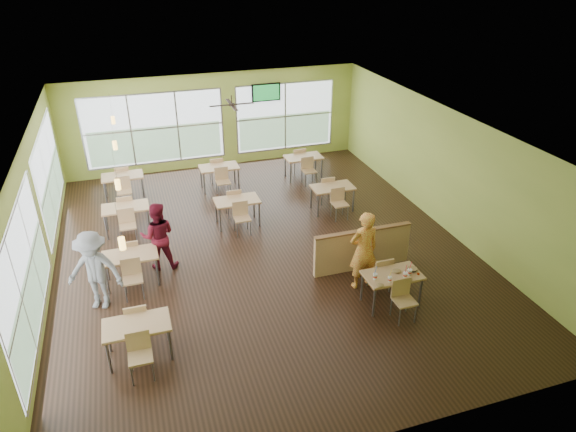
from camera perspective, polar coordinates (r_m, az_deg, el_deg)
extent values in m
plane|color=black|center=(13.08, -2.79, -3.68)|extent=(12.00, 12.00, 0.00)
plane|color=white|center=(11.74, -3.15, 9.77)|extent=(12.00, 12.00, 0.00)
cube|color=#B4C34F|center=(17.82, -8.16, 10.43)|extent=(10.00, 0.04, 3.20)
cube|color=#B4C34F|center=(7.63, 9.51, -15.78)|extent=(10.00, 0.04, 3.20)
cube|color=#B4C34F|center=(12.19, -26.26, -0.66)|extent=(0.04, 12.00, 3.20)
cube|color=#B4C34F|center=(14.33, 16.78, 5.17)|extent=(0.04, 12.00, 3.20)
cube|color=white|center=(10.49, -27.12, -5.95)|extent=(0.02, 4.50, 2.35)
cube|color=white|center=(14.94, -25.01, 4.31)|extent=(0.02, 4.50, 2.35)
cube|color=white|center=(17.62, -14.60, 9.36)|extent=(4.50, 0.02, 2.35)
cube|color=white|center=(18.39, -0.32, 11.01)|extent=(3.50, 0.02, 2.35)
cube|color=#B7BABC|center=(13.20, -24.80, -4.44)|extent=(0.04, 9.40, 0.05)
cube|color=#B7BABC|center=(18.24, -7.10, 6.75)|extent=(8.00, 0.04, 0.05)
cube|color=tan|center=(11.01, 11.55, -6.43)|extent=(1.20, 0.70, 0.04)
cube|color=brown|center=(11.03, 11.54, -6.54)|extent=(1.22, 0.71, 0.01)
cylinder|color=slate|center=(10.80, 9.55, -9.44)|extent=(0.05, 0.05, 0.71)
cylinder|color=slate|center=(11.27, 14.51, -8.25)|extent=(0.05, 0.05, 0.71)
cylinder|color=slate|center=(11.21, 8.22, -7.77)|extent=(0.05, 0.05, 0.71)
cylinder|color=slate|center=(11.67, 13.05, -6.70)|extent=(0.05, 0.05, 0.71)
cube|color=tan|center=(11.56, 10.13, -6.15)|extent=(0.42, 0.42, 0.04)
cube|color=tan|center=(11.58, 9.79, -4.75)|extent=(0.42, 0.04, 0.40)
cube|color=tan|center=(10.79, 12.80, -9.20)|extent=(0.42, 0.42, 0.04)
cube|color=tan|center=(10.53, 13.44, -8.81)|extent=(0.42, 0.04, 0.40)
cube|color=tan|center=(12.20, 8.23, -3.74)|extent=(2.40, 0.12, 1.00)
cube|color=brown|center=(11.94, 8.40, -1.61)|extent=(2.40, 0.14, 0.04)
cube|color=tan|center=(9.90, -16.50, -11.53)|extent=(1.20, 0.70, 0.04)
cube|color=brown|center=(9.92, -16.48, -11.64)|extent=(1.22, 0.71, 0.01)
cylinder|color=slate|center=(9.95, -19.29, -14.65)|extent=(0.05, 0.05, 0.71)
cylinder|color=slate|center=(9.91, -12.93, -13.79)|extent=(0.05, 0.05, 0.71)
cylinder|color=slate|center=(10.39, -19.34, -12.56)|extent=(0.05, 0.05, 0.71)
cylinder|color=slate|center=(10.36, -13.29, -11.73)|extent=(0.05, 0.05, 0.71)
cube|color=tan|center=(10.51, -16.47, -10.88)|extent=(0.42, 0.42, 0.04)
cube|color=tan|center=(10.53, -16.69, -9.32)|extent=(0.42, 0.04, 0.40)
cube|color=tan|center=(9.65, -16.09, -14.82)|extent=(0.42, 0.42, 0.04)
cube|color=tan|center=(9.37, -16.19, -14.59)|extent=(0.42, 0.04, 0.40)
cube|color=tan|center=(11.97, -17.18, -4.19)|extent=(1.20, 0.70, 0.04)
cube|color=brown|center=(11.98, -17.16, -4.29)|extent=(1.22, 0.71, 0.01)
cylinder|color=slate|center=(11.95, -19.45, -6.78)|extent=(0.05, 0.05, 0.71)
cylinder|color=slate|center=(11.92, -14.28, -6.05)|extent=(0.05, 0.05, 0.71)
cylinder|color=slate|center=(12.44, -19.47, -5.33)|extent=(0.05, 0.05, 0.71)
cylinder|color=slate|center=(12.41, -14.53, -4.62)|extent=(0.05, 0.05, 0.71)
cube|color=tan|center=(12.59, -17.12, -4.00)|extent=(0.42, 0.42, 0.04)
cube|color=tan|center=(12.64, -17.30, -2.72)|extent=(0.42, 0.04, 0.40)
cube|color=tan|center=(11.65, -16.86, -6.73)|extent=(0.42, 0.42, 0.04)
cube|color=tan|center=(11.37, -16.97, -6.33)|extent=(0.42, 0.04, 0.40)
cube|color=tan|center=(14.18, -17.64, 0.93)|extent=(1.20, 0.70, 0.04)
cube|color=brown|center=(14.19, -17.63, 0.84)|extent=(1.22, 0.71, 0.01)
cylinder|color=slate|center=(14.11, -19.55, -1.24)|extent=(0.05, 0.05, 0.71)
cylinder|color=slate|center=(14.08, -15.21, -0.62)|extent=(0.05, 0.05, 0.71)
cylinder|color=slate|center=(14.63, -19.57, -0.20)|extent=(0.05, 0.05, 0.71)
cylinder|color=slate|center=(14.60, -15.38, 0.41)|extent=(0.05, 0.05, 0.71)
cube|color=tan|center=(14.80, -17.57, 0.88)|extent=(0.42, 0.42, 0.04)
cube|color=tan|center=(14.88, -17.72, 1.95)|extent=(0.42, 0.04, 0.40)
cube|color=tan|center=(13.81, -17.39, -1.08)|extent=(0.42, 0.42, 0.04)
cube|color=tan|center=(13.54, -17.49, -0.63)|extent=(0.42, 0.04, 0.40)
cube|color=tan|center=(16.20, -17.94, 4.26)|extent=(1.20, 0.70, 0.04)
cube|color=brown|center=(16.21, -17.93, 4.18)|extent=(1.22, 0.71, 0.01)
cylinder|color=slate|center=(16.10, -19.62, 2.37)|extent=(0.05, 0.05, 0.71)
cylinder|color=slate|center=(16.07, -15.81, 2.93)|extent=(0.05, 0.05, 0.71)
cylinder|color=slate|center=(16.63, -19.63, 3.18)|extent=(0.05, 0.05, 0.71)
cylinder|color=slate|center=(16.60, -15.94, 3.72)|extent=(0.05, 0.05, 0.71)
cube|color=tan|center=(16.81, -17.87, 4.09)|extent=(0.42, 0.42, 0.04)
cube|color=tan|center=(16.91, -18.00, 5.01)|extent=(0.42, 0.04, 0.40)
cube|color=tan|center=(15.80, -17.73, 2.59)|extent=(0.42, 0.42, 0.04)
cube|color=tan|center=(15.54, -17.82, 3.04)|extent=(0.42, 0.04, 0.40)
cube|color=tan|center=(13.96, -5.69, 1.75)|extent=(1.20, 0.70, 0.04)
cube|color=brown|center=(13.97, -5.69, 1.66)|extent=(1.22, 0.71, 0.01)
cylinder|color=slate|center=(13.79, -7.54, -0.46)|extent=(0.05, 0.05, 0.71)
cylinder|color=slate|center=(13.98, -3.20, 0.18)|extent=(0.05, 0.05, 0.71)
cylinder|color=slate|center=(14.29, -7.99, 0.58)|extent=(0.05, 0.05, 0.71)
cylinder|color=slate|center=(14.48, -3.80, 1.18)|extent=(0.05, 0.05, 0.71)
cube|color=tan|center=(14.57, -6.13, 1.66)|extent=(0.42, 0.42, 0.04)
cube|color=tan|center=(14.64, -6.33, 2.74)|extent=(0.42, 0.04, 0.40)
cube|color=tan|center=(13.60, -5.12, -0.27)|extent=(0.42, 0.42, 0.04)
cube|color=tan|center=(13.34, -4.97, 0.20)|extent=(0.42, 0.04, 0.40)
cube|color=tan|center=(16.21, -7.68, 5.42)|extent=(1.20, 0.70, 0.04)
cube|color=brown|center=(16.22, -7.67, 5.34)|extent=(1.22, 0.71, 0.01)
cylinder|color=slate|center=(16.01, -9.29, 3.56)|extent=(0.05, 0.05, 0.71)
cylinder|color=slate|center=(16.18, -5.52, 4.07)|extent=(0.05, 0.05, 0.71)
cylinder|color=slate|center=(16.54, -9.63, 4.33)|extent=(0.05, 0.05, 0.71)
cylinder|color=slate|center=(16.70, -5.97, 4.82)|extent=(0.05, 0.05, 0.71)
cube|color=tan|center=(16.81, -7.98, 5.21)|extent=(0.42, 0.42, 0.04)
cube|color=tan|center=(16.91, -8.15, 6.13)|extent=(0.42, 0.04, 0.40)
cube|color=tan|center=(15.82, -7.23, 3.77)|extent=(0.42, 0.42, 0.04)
cube|color=tan|center=(15.56, -7.14, 4.24)|extent=(0.42, 0.04, 0.40)
cube|color=tan|center=(14.73, 4.99, 3.22)|extent=(1.20, 0.70, 0.04)
cube|color=brown|center=(14.74, 4.99, 3.13)|extent=(1.22, 0.71, 0.01)
cylinder|color=slate|center=(14.46, 3.39, 1.15)|extent=(0.05, 0.05, 0.71)
cylinder|color=slate|center=(14.85, 7.28, 1.71)|extent=(0.05, 0.05, 0.71)
cylinder|color=slate|center=(14.94, 2.59, 2.09)|extent=(0.05, 0.05, 0.71)
cylinder|color=slate|center=(15.33, 6.39, 2.62)|extent=(0.05, 0.05, 0.71)
cube|color=tan|center=(15.30, 4.16, 3.08)|extent=(0.42, 0.42, 0.04)
cube|color=tan|center=(15.37, 3.93, 4.11)|extent=(0.42, 0.04, 0.40)
cube|color=tan|center=(14.39, 5.78, 1.34)|extent=(0.42, 0.42, 0.04)
cube|color=tan|center=(14.14, 6.12, 1.81)|extent=(0.42, 0.04, 0.40)
cube|color=tan|center=(16.87, 1.74, 6.57)|extent=(1.20, 0.70, 0.04)
cube|color=brown|center=(16.88, 1.74, 6.50)|extent=(1.22, 0.71, 0.01)
cylinder|color=slate|center=(16.60, 0.29, 4.82)|extent=(0.05, 0.05, 0.71)
cylinder|color=slate|center=(16.94, 3.78, 5.25)|extent=(0.05, 0.05, 0.71)
cylinder|color=slate|center=(17.11, -0.32, 5.54)|extent=(0.05, 0.05, 0.71)
cylinder|color=slate|center=(17.44, 3.08, 5.94)|extent=(0.05, 0.05, 0.71)
cube|color=tan|center=(17.46, 1.12, 6.34)|extent=(0.42, 0.42, 0.04)
cube|color=tan|center=(17.55, 0.92, 7.22)|extent=(0.42, 0.04, 0.40)
cube|color=tan|center=(16.50, 2.36, 5.01)|extent=(0.42, 0.42, 0.04)
cube|color=tan|center=(16.25, 2.61, 5.48)|extent=(0.42, 0.04, 0.40)
cylinder|color=#2D2119|center=(8.76, -18.33, -0.66)|extent=(0.01, 0.01, 0.70)
cylinder|color=gold|center=(8.95, -17.96, -2.92)|extent=(0.11, 0.11, 0.22)
cylinder|color=#2D2119|center=(11.05, -18.69, 5.21)|extent=(0.01, 0.01, 0.70)
cylinder|color=gold|center=(11.20, -18.39, 3.32)|extent=(0.11, 0.11, 0.22)
cylinder|color=#2D2119|center=(13.41, -18.93, 9.05)|extent=(0.01, 0.01, 0.70)
cylinder|color=gold|center=(13.53, -18.68, 7.45)|extent=(0.11, 0.11, 0.22)
cylinder|color=#2D2119|center=(15.53, -19.09, 11.45)|extent=(0.01, 0.01, 0.70)
cylinder|color=gold|center=(15.63, -18.86, 10.05)|extent=(0.11, 0.11, 0.22)
cylinder|color=#2D2119|center=(14.58, -6.30, 12.73)|extent=(0.03, 0.03, 0.24)
cylinder|color=#2D2119|center=(14.62, -6.27, 12.20)|extent=(0.16, 0.16, 0.06)
cube|color=#2D2119|center=(14.69, -4.91, 12.34)|extent=(0.55, 0.10, 0.01)
cube|color=#2D2119|center=(14.95, -6.57, 12.53)|extent=(0.10, 0.55, 0.01)
cube|color=#2D2119|center=(14.55, -7.65, 12.05)|extent=(0.55, 0.10, 0.01)
cube|color=#2D2119|center=(14.29, -5.97, 11.85)|extent=(0.10, 0.55, 0.01)
cube|color=black|center=(17.88, -2.45, 13.57)|extent=(1.00, 0.06, 0.60)
cube|color=#1E8C3A|center=(17.85, -2.42, 13.54)|extent=(0.90, 0.01, 0.52)
imported|color=#CC4116|center=(11.35, 8.39, -3.80)|extent=(0.70, 0.48, 1.86)
imported|color=maroon|center=(12.33, -14.25, -2.18)|extent=(0.90, 0.75, 1.68)
imported|color=slate|center=(11.35, -20.72, -5.72)|extent=(1.32, 1.05, 1.79)
cone|color=white|center=(10.74, 9.65, -6.66)|extent=(0.09, 0.09, 0.12)
cylinder|color=red|center=(10.74, 9.65, -6.65)|extent=(0.09, 0.09, 0.04)
cylinder|color=white|center=(10.71, 9.68, -6.36)|extent=(0.10, 0.10, 0.01)
cylinder|color=blue|center=(10.65, 9.73, -5.87)|extent=(0.03, 0.06, 0.23)
cone|color=white|center=(10.72, 11.24, -6.93)|extent=(0.09, 0.09, 0.11)
cylinder|color=red|center=(10.72, 11.24, -6.92)|extent=(0.08, 0.08, 0.03)
cylinder|color=white|center=(10.69, 11.27, -6.65)|extent=(0.09, 0.09, 0.01)
cylinder|color=gold|center=(10.64, 11.32, -6.21)|extent=(0.02, 0.05, 0.21)
cone|color=white|center=(10.91, 12.89, -6.43)|extent=(0.09, 0.09, 0.12)
cylinder|color=red|center=(10.91, 12.90, -6.42)|extent=(0.09, 0.09, 0.04)
cylinder|color=white|center=(10.87, 12.93, -6.14)|extent=(0.10, 0.10, 0.01)
cylinder|color=#F20A33|center=(10.82, 12.99, -5.67)|extent=(0.03, 0.06, 0.22)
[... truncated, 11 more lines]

